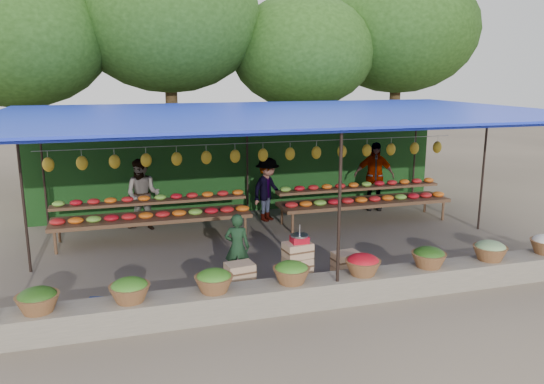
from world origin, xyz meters
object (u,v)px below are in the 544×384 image
object	(u,v)px
blue_crate_front	(103,310)
weighing_scale	(300,238)
crate_counter	(296,269)
vendor_seated	(237,247)

from	to	relation	value
blue_crate_front	weighing_scale	bearing A→B (deg)	21.44
crate_counter	vendor_seated	xyz separation A→B (m)	(-0.89, 0.55, 0.29)
weighing_scale	blue_crate_front	size ratio (longest dim) A/B	0.66
crate_counter	weighing_scale	world-z (taller)	weighing_scale
weighing_scale	blue_crate_front	bearing A→B (deg)	-173.19
weighing_scale	vendor_seated	size ratio (longest dim) A/B	0.26
weighing_scale	vendor_seated	distance (m)	1.12
weighing_scale	blue_crate_front	distance (m)	3.28
weighing_scale	vendor_seated	bearing A→B (deg)	149.96
blue_crate_front	vendor_seated	bearing A→B (deg)	37.22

